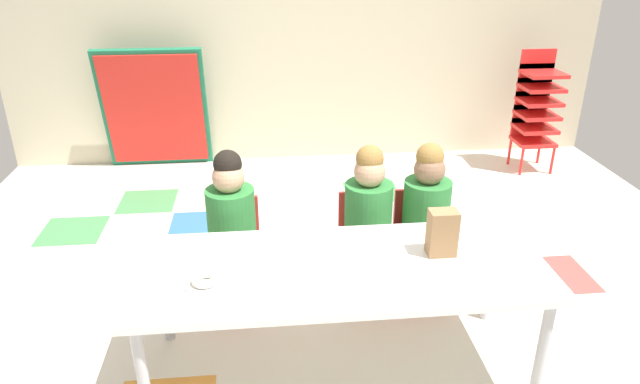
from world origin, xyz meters
TOP-DOWN VIEW (x-y plane):
  - ground_plane at (-0.00, 0.01)m, footprint 5.30×4.55m
  - back_wall at (0.00, 2.28)m, footprint 5.30×0.10m
  - craft_table at (-0.09, -0.68)m, footprint 1.86×0.73m
  - seated_child_near_camera at (-0.60, -0.09)m, footprint 0.32×0.32m
  - seated_child_middle_seat at (0.14, -0.09)m, footprint 0.33×0.33m
  - seated_child_far_right at (0.47, -0.09)m, footprint 0.33×0.33m
  - kid_chair_red_stack at (1.95, 1.75)m, footprint 0.32×0.30m
  - folded_activity_table at (-1.35, 2.08)m, footprint 0.90×0.29m
  - paper_bag_brown at (0.38, -0.63)m, footprint 0.13×0.09m
  - paper_plate_near_edge at (-0.68, -0.78)m, footprint 0.18×0.18m
  - donut_powdered_on_plate at (-0.68, -0.78)m, footprint 0.12×0.12m

SIDE VIEW (x-z plane):
  - ground_plane at x=0.00m, z-range -0.02..0.00m
  - craft_table at x=-0.09m, z-range 0.24..0.82m
  - folded_activity_table at x=-1.35m, z-range -0.01..1.08m
  - seated_child_near_camera at x=-0.60m, z-range 0.10..1.01m
  - seated_child_middle_seat at x=0.14m, z-range 0.10..1.01m
  - seated_child_far_right at x=0.47m, z-range 0.10..1.01m
  - kid_chair_red_stack at x=1.95m, z-range 0.06..1.10m
  - paper_plate_near_edge at x=-0.68m, z-range 0.58..0.59m
  - donut_powdered_on_plate at x=-0.68m, z-range 0.59..0.62m
  - paper_bag_brown at x=0.38m, z-range 0.58..0.80m
  - back_wall at x=0.00m, z-range 0.00..2.40m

